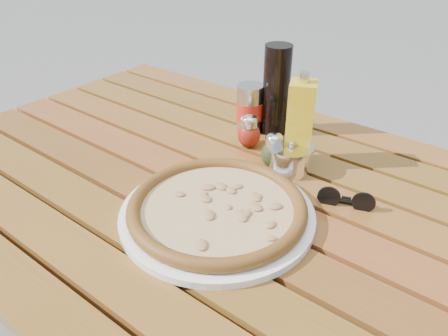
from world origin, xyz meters
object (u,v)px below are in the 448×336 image
Objects in this scene: oregano_shaker at (274,151)px; olive_oil_cruet at (300,124)px; sunglasses at (346,200)px; dark_bottle at (276,90)px; parmesan_tin at (290,158)px; table at (218,214)px; soda_can at (250,109)px; pizza at (217,207)px; pepper_shaker at (249,132)px; plate at (217,214)px.

olive_oil_cruet reaches higher than oregano_shaker.
olive_oil_cruet reaches higher than sunglasses.
olive_oil_cruet is at bearing -39.80° from dark_bottle.
dark_bottle is 2.19× the size of parmesan_tin.
soda_can is at bearing 111.20° from table.
dark_bottle reaches higher than pizza.
olive_oil_cruet is at bearing 0.13° from pepper_shaker.
olive_oil_cruet is at bearing 86.32° from pizza.
olive_oil_cruet is (0.03, 0.04, 0.06)m from oregano_shaker.
oregano_shaker is 0.19m from dark_bottle.
plate is at bearing 0.00° from pizza.
pizza reaches higher than table.
plate is 0.29m from pepper_shaker.
pizza is 5.55× the size of pepper_shaker.
parmesan_tin is at bearing 13.12° from oregano_shaker.
pizza is at bearing -95.09° from parmesan_tin.
parmesan_tin is (0.13, -0.14, -0.08)m from dark_bottle.
plate is at bearing -93.68° from olive_oil_cruet.
plate is at bearing -52.13° from table.
parmesan_tin is at bearing -14.45° from pepper_shaker.
sunglasses reaches higher than table.
table is 12.98× the size of sunglasses.
pepper_shaker is at bearing 155.89° from oregano_shaker.
pepper_shaker is at bearing 113.43° from pizza.
sunglasses is (0.17, 0.18, 0.01)m from plate.
plate is 3.00× the size of soda_can.
pizza is 0.23m from parmesan_tin.
soda_can is 1.11× the size of sunglasses.
plate is 4.39× the size of pepper_shaker.
dark_bottle is at bearing 106.64° from pizza.
oregano_shaker is at bearing -58.08° from dark_bottle.
table is 0.14m from plate.
dark_bottle is at bearing 98.56° from table.
dark_bottle is 0.21m from parmesan_tin.
sunglasses is (0.19, -0.04, -0.02)m from oregano_shaker.
pepper_shaker is 0.11m from oregano_shaker.
pepper_shaker and oregano_shaker have the same top height.
sunglasses is at bearing 20.60° from table.
sunglasses is at bearing -16.34° from pepper_shaker.
plate is at bearing -85.53° from oregano_shaker.
dark_bottle is (0.00, 0.11, 0.07)m from pepper_shaker.
parmesan_tin reaches higher than pizza.
olive_oil_cruet is 0.19m from sunglasses.
plate is 0.23m from parmesan_tin.
olive_oil_cruet is at bearing 64.23° from table.
pepper_shaker is 0.39× the size of olive_oil_cruet.
oregano_shaker is at bearing -38.43° from soda_can.
pepper_shaker is 0.14m from parmesan_tin.
olive_oil_cruet is 0.07m from parmesan_tin.
parmesan_tin is at bearing 84.91° from pizza.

